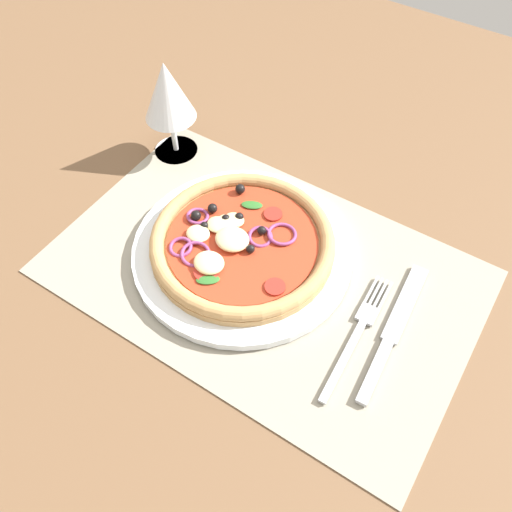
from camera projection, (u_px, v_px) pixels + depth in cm
name	position (u px, v px, depth cm)	size (l,w,h in cm)	color
ground_plane	(263.00, 278.00, 69.02)	(190.00, 140.00, 2.40)	brown
placemat	(263.00, 271.00, 67.91)	(51.48, 33.01, 0.40)	gray
plate	(243.00, 250.00, 68.94)	(27.86, 27.86, 1.16)	white
pizza	(241.00, 242.00, 67.62)	(23.10, 23.10, 2.65)	tan
fork	(359.00, 330.00, 62.40)	(2.54, 18.06, 0.44)	#B2B5BA
knife	(394.00, 329.00, 62.41)	(3.12, 20.07, 0.62)	#B2B5BA
wine_glass	(168.00, 94.00, 73.69)	(7.20, 7.20, 14.90)	silver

